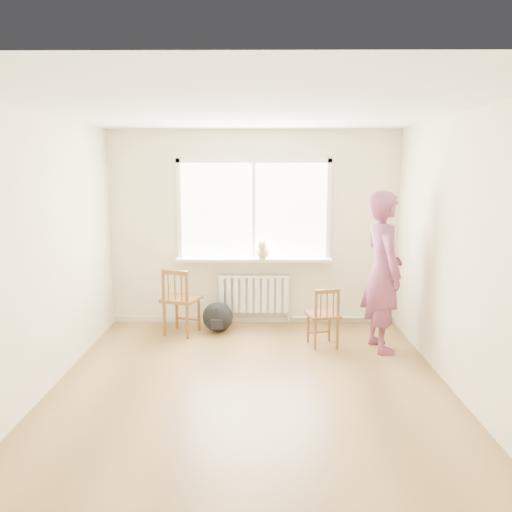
{
  "coord_description": "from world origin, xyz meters",
  "views": [
    {
      "loc": [
        0.09,
        -4.66,
        2.16
      ],
      "look_at": [
        0.04,
        1.2,
        1.14
      ],
      "focal_mm": 35.0,
      "sensor_mm": 36.0,
      "label": 1
    }
  ],
  "objects_px": {
    "chair_right": "(324,317)",
    "cat": "(263,250)",
    "backpack": "(218,317)",
    "chair_left": "(180,301)",
    "person": "(383,272)"
  },
  "relations": [
    {
      "from": "person",
      "to": "backpack",
      "type": "xyz_separation_m",
      "value": [
        -2.03,
        0.63,
        -0.76
      ]
    },
    {
      "from": "cat",
      "to": "backpack",
      "type": "relative_size",
      "value": 1.09
    },
    {
      "from": "person",
      "to": "chair_right",
      "type": "bearing_deg",
      "value": 75.5
    },
    {
      "from": "person",
      "to": "cat",
      "type": "height_order",
      "value": "person"
    },
    {
      "from": "chair_left",
      "to": "chair_right",
      "type": "height_order",
      "value": "chair_left"
    },
    {
      "from": "cat",
      "to": "person",
      "type": "bearing_deg",
      "value": -27.68
    },
    {
      "from": "cat",
      "to": "backpack",
      "type": "bearing_deg",
      "value": -152.8
    },
    {
      "from": "cat",
      "to": "backpack",
      "type": "height_order",
      "value": "cat"
    },
    {
      "from": "chair_left",
      "to": "cat",
      "type": "relative_size",
      "value": 2.02
    },
    {
      "from": "chair_right",
      "to": "cat",
      "type": "relative_size",
      "value": 1.69
    },
    {
      "from": "chair_left",
      "to": "chair_right",
      "type": "xyz_separation_m",
      "value": [
        1.84,
        -0.44,
        -0.07
      ]
    },
    {
      "from": "chair_right",
      "to": "backpack",
      "type": "height_order",
      "value": "chair_right"
    },
    {
      "from": "chair_left",
      "to": "cat",
      "type": "bearing_deg",
      "value": -141.95
    },
    {
      "from": "chair_left",
      "to": "chair_right",
      "type": "bearing_deg",
      "value": -174.67
    },
    {
      "from": "chair_left",
      "to": "backpack",
      "type": "relative_size",
      "value": 2.19
    }
  ]
}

